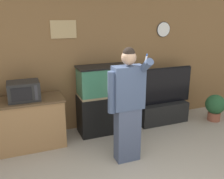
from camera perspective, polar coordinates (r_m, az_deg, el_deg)
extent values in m
cube|color=brown|center=(4.95, -6.74, 5.46)|extent=(10.00, 0.06, 2.60)
cube|color=tan|center=(4.75, -11.03, 13.35)|extent=(0.47, 0.02, 0.32)
cylinder|color=white|center=(5.55, 11.68, 13.29)|extent=(0.30, 0.03, 0.30)
cylinder|color=black|center=(5.55, 11.67, 13.29)|extent=(0.32, 0.01, 0.32)
cube|color=olive|center=(4.64, -20.32, -7.70)|extent=(1.49, 0.58, 0.85)
cube|color=#513A24|center=(4.48, -20.89, -2.53)|extent=(1.53, 0.62, 0.03)
cube|color=black|center=(4.40, -19.52, -0.29)|extent=(0.51, 0.38, 0.32)
cube|color=black|center=(4.21, -19.96, -1.09)|extent=(0.32, 0.01, 0.22)
cube|color=#2D2D33|center=(4.22, -16.93, -0.77)|extent=(0.05, 0.01, 0.26)
cube|color=black|center=(4.98, -1.89, -5.47)|extent=(1.00, 0.49, 0.75)
cube|color=#937F5B|center=(4.84, -1.94, -1.13)|extent=(0.97, 0.48, 0.04)
cube|color=#387556|center=(4.77, -1.97, 1.97)|extent=(0.96, 0.47, 0.56)
cube|color=black|center=(4.70, -2.00, 5.22)|extent=(1.00, 0.49, 0.03)
cube|color=black|center=(5.55, 11.43, -5.15)|extent=(1.09, 0.40, 0.44)
cube|color=black|center=(5.36, 11.80, 0.78)|extent=(1.28, 0.05, 0.75)
cube|color=black|center=(5.38, 11.63, 0.86)|extent=(1.31, 0.01, 0.78)
cube|color=#424C66|center=(4.03, 3.51, -10.17)|extent=(0.38, 0.21, 0.88)
cube|color=#3D4C6B|center=(3.74, 3.72, 0.43)|extent=(0.48, 0.23, 0.66)
sphere|color=tan|center=(3.64, 3.86, 7.29)|extent=(0.22, 0.22, 0.22)
sphere|color=black|center=(3.63, 3.88, 8.24)|extent=(0.18, 0.18, 0.18)
cylinder|color=#3D4C6B|center=(3.65, -0.04, -0.68)|extent=(0.12, 0.12, 0.63)
cylinder|color=#3D4C6B|center=(3.62, 7.54, 5.20)|extent=(0.11, 0.35, 0.29)
cylinder|color=white|center=(3.58, 7.76, 6.81)|extent=(0.02, 0.06, 0.11)
cylinder|color=#2856B2|center=(3.56, 7.96, 7.71)|extent=(0.02, 0.03, 0.05)
cylinder|color=brown|center=(6.01, 22.26, -5.64)|extent=(0.27, 0.27, 0.19)
sphere|color=#23512D|center=(5.92, 22.56, -3.14)|extent=(0.43, 0.43, 0.43)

